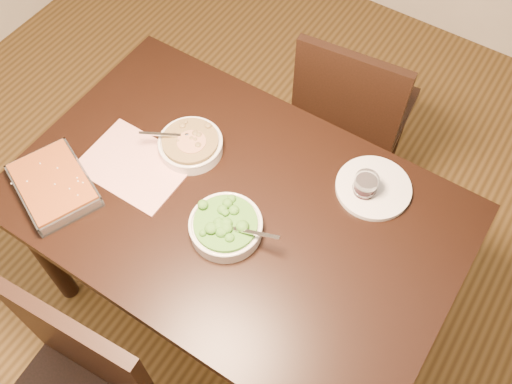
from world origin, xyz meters
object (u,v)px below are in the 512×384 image
Objects in this scene: table at (235,220)px; broccoli_bowl at (226,226)px; stew_bowl at (191,144)px; dinner_plate at (373,188)px; baking_dish at (54,185)px; wine_tumbler at (365,186)px; chair_far at (351,111)px.

broccoli_bowl reaches higher than table.
broccoli_bowl reaches higher than stew_bowl.
broccoli_bowl is (0.27, -0.19, 0.00)m from stew_bowl.
baking_dish is at bearing -146.89° from dinner_plate.
dinner_plate is at bearing 51.17° from broccoli_bowl.
stew_bowl is 0.89× the size of dinner_plate.
dinner_plate reaches higher than table.
dinner_plate is (0.02, 0.03, -0.04)m from wine_tumbler.
chair_far is at bearing 88.31° from broccoli_bowl.
wine_tumbler is at bearing 15.63° from stew_bowl.
wine_tumbler is (0.32, 0.25, 0.14)m from table.
dinner_plate is at bearing 40.33° from table.
wine_tumbler is 0.35× the size of dinner_plate.
baking_dish is 4.04× the size of wine_tumbler.
baking_dish is (-0.27, -0.36, -0.00)m from stew_bowl.
baking_dish is 1.01m from dinner_plate.
baking_dish is at bearing -162.36° from broccoli_bowl.
broccoli_bowl is at bearing -34.96° from stew_bowl.
table is 5.56× the size of broccoli_bowl.
wine_tumbler is (0.29, 0.35, 0.02)m from broccoli_bowl.
chair_far reaches higher than broccoli_bowl.
baking_dish reaches higher than dinner_plate.
baking_dish is 1.43× the size of dinner_plate.
broccoli_bowl is at bearing 40.88° from baking_dish.
stew_bowl is 0.85× the size of broccoli_bowl.
chair_far is at bearing 118.00° from wine_tumbler.
chair_far reaches higher than wine_tumbler.
stew_bowl is (-0.24, 0.10, 0.12)m from table.
wine_tumbler is (0.82, 0.52, 0.02)m from baking_dish.
stew_bowl is at bearing 76.79° from baking_dish.
broccoli_bowl is at bearing -69.51° from table.
wine_tumbler is at bearing 38.54° from table.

